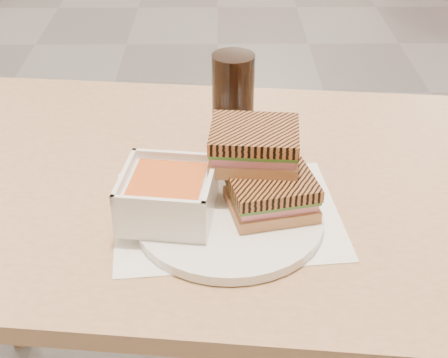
{
  "coord_description": "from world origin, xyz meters",
  "views": [
    {
      "loc": [
        0.0,
        -2.77,
        1.32
      ],
      "look_at": [
        0.01,
        -2.0,
        0.82
      ],
      "focal_mm": 52.12,
      "sensor_mm": 36.0,
      "label": 1
    }
  ],
  "objects_px": {
    "soup_bowl": "(168,197)",
    "plate": "(229,219)",
    "cola_glass": "(233,98)",
    "main_table": "(209,234)",
    "panini_lower": "(271,194)"
  },
  "relations": [
    {
      "from": "main_table",
      "to": "cola_glass",
      "type": "xyz_separation_m",
      "value": [
        0.04,
        0.13,
        0.19
      ]
    },
    {
      "from": "main_table",
      "to": "panini_lower",
      "type": "xyz_separation_m",
      "value": [
        0.09,
        -0.11,
        0.16
      ]
    },
    {
      "from": "main_table",
      "to": "panini_lower",
      "type": "relative_size",
      "value": 9.12
    },
    {
      "from": "plate",
      "to": "main_table",
      "type": "bearing_deg",
      "value": 104.34
    },
    {
      "from": "plate",
      "to": "soup_bowl",
      "type": "bearing_deg",
      "value": 178.5
    },
    {
      "from": "soup_bowl",
      "to": "plate",
      "type": "bearing_deg",
      "value": -1.5
    },
    {
      "from": "cola_glass",
      "to": "main_table",
      "type": "bearing_deg",
      "value": -107.3
    },
    {
      "from": "main_table",
      "to": "soup_bowl",
      "type": "relative_size",
      "value": 8.77
    },
    {
      "from": "plate",
      "to": "cola_glass",
      "type": "height_order",
      "value": "cola_glass"
    },
    {
      "from": "soup_bowl",
      "to": "panini_lower",
      "type": "xyz_separation_m",
      "value": [
        0.15,
        0.01,
        -0.0
      ]
    },
    {
      "from": "main_table",
      "to": "panini_lower",
      "type": "bearing_deg",
      "value": -50.29
    },
    {
      "from": "soup_bowl",
      "to": "main_table",
      "type": "bearing_deg",
      "value": 65.27
    },
    {
      "from": "main_table",
      "to": "soup_bowl",
      "type": "height_order",
      "value": "soup_bowl"
    },
    {
      "from": "soup_bowl",
      "to": "cola_glass",
      "type": "height_order",
      "value": "cola_glass"
    },
    {
      "from": "soup_bowl",
      "to": "panini_lower",
      "type": "relative_size",
      "value": 1.04
    }
  ]
}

